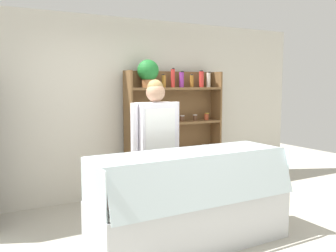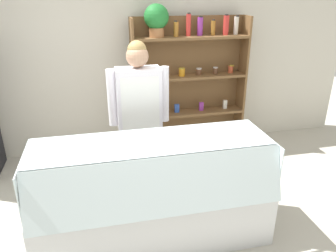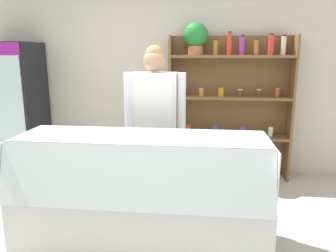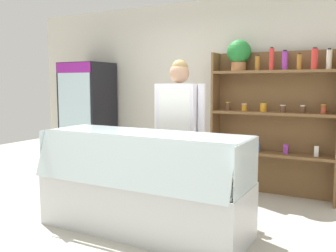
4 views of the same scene
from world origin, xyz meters
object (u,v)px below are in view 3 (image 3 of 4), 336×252
deli_display_case (141,213)px  shop_clerk (155,113)px  drinks_fridge (15,109)px  shelving_unit (224,90)px

deli_display_case → shop_clerk: shop_clerk is taller
shop_clerk → drinks_fridge: bearing=157.9°
deli_display_case → shelving_unit: bearing=66.9°
shelving_unit → deli_display_case: 2.19m
drinks_fridge → deli_display_case: drinks_fridge is taller
shelving_unit → shop_clerk: 1.30m
shelving_unit → deli_display_case: bearing=-113.1°
drinks_fridge → shop_clerk: (2.13, -0.86, 0.15)m
drinks_fridge → deli_display_case: 2.76m
shelving_unit → drinks_fridge: bearing=-176.5°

